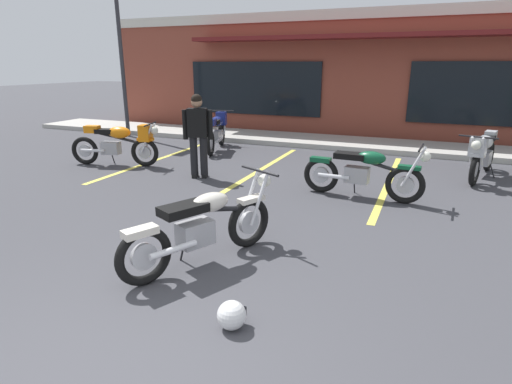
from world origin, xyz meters
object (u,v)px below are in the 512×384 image
at_px(motorcycle_foreground_classic, 203,226).
at_px(helmet_on_pavement, 232,315).
at_px(motorcycle_green_cafe_racer, 217,130).
at_px(motorcycle_red_sportbike, 483,153).
at_px(motorcycle_silver_naked, 363,172).
at_px(parking_lot_lamp_post, 116,24).
at_px(motorcycle_black_cruiser, 118,143).
at_px(person_in_shorts_foreground, 198,131).

height_order(motorcycle_foreground_classic, helmet_on_pavement, motorcycle_foreground_classic).
bearing_deg(motorcycle_green_cafe_racer, motorcycle_red_sportbike, -5.65).
bearing_deg(motorcycle_foreground_classic, motorcycle_silver_naked, 68.17).
relative_size(motorcycle_foreground_classic, motorcycle_red_sportbike, 0.95).
bearing_deg(motorcycle_green_cafe_racer, motorcycle_silver_naked, -33.02).
bearing_deg(motorcycle_red_sportbike, parking_lot_lamp_post, 172.25).
height_order(motorcycle_green_cafe_racer, parking_lot_lamp_post, parking_lot_lamp_post).
bearing_deg(helmet_on_pavement, motorcycle_silver_naked, 84.09).
distance_m(motorcycle_foreground_classic, parking_lot_lamp_post, 9.93).
xyz_separation_m(motorcycle_red_sportbike, motorcycle_silver_naked, (-1.99, -2.17, -0.07)).
bearing_deg(motorcycle_black_cruiser, person_in_shorts_foreground, -5.72).
relative_size(motorcycle_green_cafe_racer, person_in_shorts_foreground, 1.23).
distance_m(motorcycle_silver_naked, motorcycle_green_cafe_racer, 5.13).
bearing_deg(motorcycle_silver_naked, person_in_shorts_foreground, 178.74).
height_order(motorcycle_green_cafe_racer, helmet_on_pavement, motorcycle_green_cafe_racer).
bearing_deg(person_in_shorts_foreground, motorcycle_red_sportbike, 21.75).
bearing_deg(motorcycle_red_sportbike, person_in_shorts_foreground, -158.25).
relative_size(person_in_shorts_foreground, helmet_on_pavement, 6.44).
distance_m(motorcycle_red_sportbike, motorcycle_silver_naked, 2.95).
bearing_deg(motorcycle_black_cruiser, motorcycle_foreground_classic, -40.03).
relative_size(motorcycle_green_cafe_racer, helmet_on_pavement, 7.91).
xyz_separation_m(motorcycle_red_sportbike, motorcycle_green_cafe_racer, (-6.30, 0.62, 0.00)).
distance_m(motorcycle_green_cafe_racer, helmet_on_pavement, 8.03).
relative_size(motorcycle_foreground_classic, helmet_on_pavement, 7.54).
distance_m(motorcycle_green_cafe_racer, person_in_shorts_foreground, 2.94).
bearing_deg(helmet_on_pavement, motorcycle_red_sportbike, 69.21).
height_order(motorcycle_foreground_classic, motorcycle_silver_naked, same).
height_order(motorcycle_black_cruiser, motorcycle_green_cafe_racer, same).
relative_size(motorcycle_silver_naked, motorcycle_green_cafe_racer, 1.03).
distance_m(motorcycle_red_sportbike, parking_lot_lamp_post, 10.45).
bearing_deg(helmet_on_pavement, motorcycle_black_cruiser, 138.08).
distance_m(motorcycle_black_cruiser, parking_lot_lamp_post, 4.97).
distance_m(motorcycle_black_cruiser, motorcycle_silver_naked, 5.49).
bearing_deg(motorcycle_green_cafe_racer, person_in_shorts_foreground, -69.27).
relative_size(motorcycle_foreground_classic, motorcycle_green_cafe_racer, 0.95).
xyz_separation_m(motorcycle_foreground_classic, parking_lot_lamp_post, (-6.68, 6.75, 2.90)).
distance_m(person_in_shorts_foreground, helmet_on_pavement, 5.22).
xyz_separation_m(motorcycle_red_sportbike, person_in_shorts_foreground, (-5.27, -2.10, 0.42)).
bearing_deg(motorcycle_silver_naked, motorcycle_red_sportbike, 47.45).
height_order(motorcycle_silver_naked, parking_lot_lamp_post, parking_lot_lamp_post).
bearing_deg(motorcycle_foreground_classic, helmet_on_pavement, -49.78).
height_order(motorcycle_black_cruiser, parking_lot_lamp_post, parking_lot_lamp_post).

